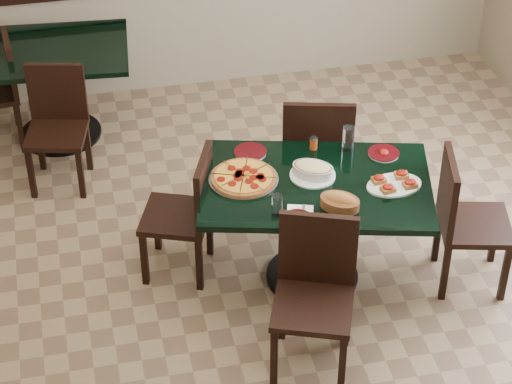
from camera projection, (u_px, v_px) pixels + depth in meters
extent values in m
plane|color=#89704F|center=(269.00, 304.00, 6.18)|extent=(5.50, 5.50, 0.00)
cube|color=black|center=(316.00, 185.00, 5.95)|extent=(1.54, 1.18, 0.04)
cylinder|color=black|center=(314.00, 234.00, 6.17)|extent=(0.12, 0.12, 0.71)
cylinder|color=black|center=(312.00, 275.00, 6.37)|extent=(0.59, 0.59, 0.03)
cube|color=black|center=(50.00, 51.00, 7.27)|extent=(1.20, 0.92, 0.04)
cylinder|color=black|center=(56.00, 95.00, 7.49)|extent=(0.12, 0.12, 0.71)
cylinder|color=black|center=(61.00, 133.00, 7.70)|extent=(0.62, 0.62, 0.03)
cube|color=black|center=(316.00, 153.00, 6.68)|extent=(0.56, 0.56, 0.04)
cube|color=black|center=(318.00, 137.00, 6.35)|extent=(0.45, 0.15, 0.49)
cube|color=black|center=(343.00, 166.00, 6.98)|extent=(0.05, 0.05, 0.45)
cube|color=black|center=(345.00, 200.00, 6.66)|extent=(0.05, 0.05, 0.45)
cube|color=black|center=(286.00, 165.00, 6.99)|extent=(0.05, 0.05, 0.45)
cube|color=black|center=(286.00, 199.00, 6.67)|extent=(0.05, 0.05, 0.45)
cube|color=black|center=(313.00, 307.00, 5.51)|extent=(0.56, 0.56, 0.04)
cube|color=black|center=(318.00, 248.00, 5.52)|extent=(0.42, 0.19, 0.47)
cube|color=black|center=(274.00, 358.00, 5.52)|extent=(0.05, 0.05, 0.43)
cube|color=black|center=(283.00, 311.00, 5.82)|extent=(0.05, 0.05, 0.43)
cube|color=black|center=(342.00, 365.00, 5.48)|extent=(0.05, 0.05, 0.43)
cube|color=black|center=(347.00, 317.00, 5.78)|extent=(0.05, 0.05, 0.43)
cube|color=black|center=(475.00, 225.00, 6.11)|extent=(0.51, 0.51, 0.04)
cube|color=black|center=(448.00, 192.00, 5.97)|extent=(0.14, 0.42, 0.46)
cube|color=black|center=(505.00, 273.00, 6.10)|extent=(0.05, 0.05, 0.42)
cube|color=black|center=(445.00, 273.00, 6.10)|extent=(0.05, 0.05, 0.42)
cube|color=black|center=(495.00, 235.00, 6.39)|extent=(0.05, 0.05, 0.42)
cube|color=black|center=(437.00, 235.00, 6.40)|extent=(0.05, 0.05, 0.42)
cube|color=black|center=(176.00, 217.00, 6.21)|extent=(0.53, 0.53, 0.04)
cube|color=black|center=(204.00, 188.00, 6.04)|extent=(0.18, 0.40, 0.44)
cube|color=black|center=(157.00, 224.00, 6.50)|extent=(0.05, 0.05, 0.40)
cube|color=black|center=(210.00, 229.00, 6.46)|extent=(0.05, 0.05, 0.40)
cube|color=black|center=(144.00, 259.00, 6.22)|extent=(0.05, 0.05, 0.40)
cube|color=black|center=(199.00, 264.00, 6.18)|extent=(0.05, 0.05, 0.40)
cube|color=black|center=(56.00, 134.00, 6.96)|extent=(0.49, 0.49, 0.04)
cube|color=black|center=(57.00, 91.00, 6.96)|extent=(0.41, 0.13, 0.44)
cube|color=black|center=(31.00, 174.00, 6.95)|extent=(0.05, 0.05, 0.40)
cube|color=black|center=(40.00, 146.00, 7.23)|extent=(0.05, 0.05, 0.40)
cube|color=black|center=(81.00, 174.00, 6.95)|extent=(0.05, 0.05, 0.40)
cube|color=black|center=(88.00, 146.00, 7.23)|extent=(0.05, 0.05, 0.40)
cube|color=black|center=(10.00, 63.00, 7.32)|extent=(0.07, 0.40, 0.42)
cube|color=black|center=(15.00, 103.00, 7.71)|extent=(0.04, 0.04, 0.38)
cube|color=black|center=(20.00, 126.00, 7.46)|extent=(0.04, 0.04, 0.38)
cylinder|color=#A8A8AF|center=(244.00, 179.00, 5.95)|extent=(0.42, 0.42, 0.01)
cylinder|color=brown|center=(244.00, 178.00, 5.94)|extent=(0.39, 0.39, 0.02)
cylinder|color=orange|center=(244.00, 176.00, 5.94)|extent=(0.35, 0.35, 0.01)
cylinder|color=silver|center=(313.00, 175.00, 5.98)|extent=(0.28, 0.28, 0.01)
ellipsoid|color=beige|center=(313.00, 167.00, 5.95)|extent=(0.26, 0.24, 0.04)
ellipsoid|color=#AC692F|center=(340.00, 199.00, 5.71)|extent=(0.22, 0.19, 0.08)
cylinder|color=silver|center=(298.00, 219.00, 5.64)|extent=(0.16, 0.16, 0.01)
cylinder|color=#330307|center=(298.00, 218.00, 5.64)|extent=(0.17, 0.17, 0.00)
cylinder|color=silver|center=(384.00, 153.00, 6.17)|extent=(0.19, 0.19, 0.01)
cylinder|color=#330307|center=(384.00, 153.00, 6.16)|extent=(0.19, 0.19, 0.00)
ellipsoid|color=#991707|center=(384.00, 152.00, 6.16)|extent=(0.06, 0.06, 0.03)
cylinder|color=silver|center=(250.00, 152.00, 6.18)|extent=(0.20, 0.20, 0.01)
cylinder|color=#330307|center=(250.00, 151.00, 6.17)|extent=(0.20, 0.20, 0.00)
cube|color=white|center=(300.00, 213.00, 5.70)|extent=(0.19, 0.19, 0.00)
cube|color=#A8A8AF|center=(303.00, 212.00, 5.70)|extent=(0.05, 0.14, 0.00)
cylinder|color=silver|center=(348.00, 139.00, 6.17)|extent=(0.08, 0.08, 0.16)
cylinder|color=silver|center=(277.00, 205.00, 5.65)|extent=(0.06, 0.06, 0.13)
cylinder|color=#CA4315|center=(314.00, 144.00, 6.20)|extent=(0.05, 0.05, 0.08)
cylinder|color=#A8A8AF|center=(314.00, 138.00, 6.17)|extent=(0.05, 0.05, 0.01)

